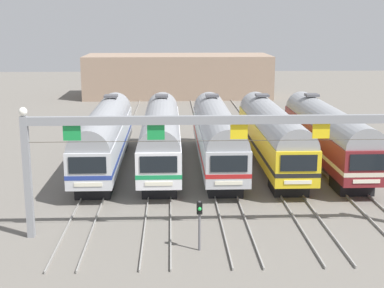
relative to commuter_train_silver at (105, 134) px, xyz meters
name	(u,v)px	position (x,y,z in m)	size (l,w,h in m)	color
ground_plane	(216,167)	(8.59, 0.00, -2.69)	(160.00, 160.00, 0.00)	slate
track_bed	(203,125)	(8.59, 17.00, -2.61)	(18.69, 70.00, 0.15)	gray
commuter_train_silver	(105,134)	(0.00, 0.00, 0.00)	(2.88, 18.06, 5.05)	silver
commuter_train_white	(161,134)	(4.30, 0.00, 0.00)	(2.88, 18.06, 5.05)	white
commuter_train_stainless	(217,134)	(8.59, 0.00, 0.00)	(2.88, 18.06, 5.05)	#B2B5BA
commuter_train_yellow	(272,133)	(12.89, 0.00, 0.00)	(2.88, 18.06, 5.05)	gold
commuter_train_maroon	(327,133)	(17.18, 0.00, 0.00)	(2.88, 18.06, 5.05)	maroon
catenary_gantry	(239,138)	(8.59, -13.50, 2.58)	(22.42, 0.44, 6.97)	gray
yard_signal_mast	(199,216)	(6.44, -15.61, -0.87)	(0.28, 0.35, 2.58)	#59595E
maintenance_building	(178,76)	(6.16, 40.14, 0.39)	(27.06, 10.00, 6.15)	gray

